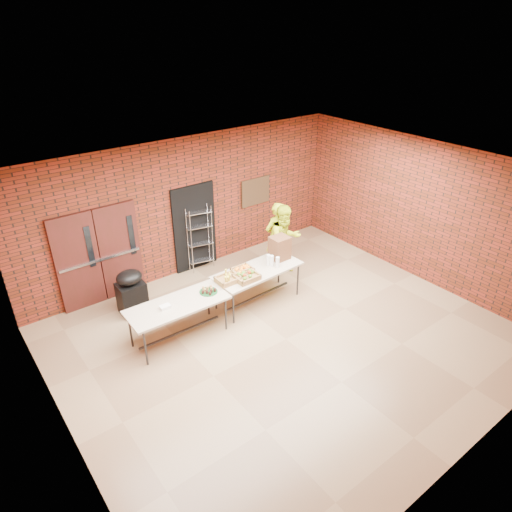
{
  "coord_description": "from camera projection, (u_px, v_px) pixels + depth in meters",
  "views": [
    {
      "loc": [
        -4.68,
        -5.15,
        5.58
      ],
      "look_at": [
        0.35,
        1.4,
        1.1
      ],
      "focal_mm": 32.0,
      "sensor_mm": 36.0,
      "label": 1
    }
  ],
  "objects": [
    {
      "name": "volunteer_woman",
      "position": [
        276.0,
        237.0,
        10.77
      ],
      "size": [
        0.63,
        0.42,
        1.7
      ],
      "primitive_type": "imported",
      "rotation": [
        0.0,
        0.0,
        3.17
      ],
      "color": "#BECF17",
      "rests_on": "room"
    },
    {
      "name": "cup_stack_mid",
      "position": [
        278.0,
        262.0,
        9.55
      ],
      "size": [
        0.08,
        0.08,
        0.24
      ],
      "primitive_type": "cylinder",
      "color": "white",
      "rests_on": "table_right"
    },
    {
      "name": "napkin_box",
      "position": [
        165.0,
        307.0,
        8.28
      ],
      "size": [
        0.19,
        0.13,
        0.06
      ],
      "primitive_type": "cube",
      "color": "white",
      "rests_on": "table_left"
    },
    {
      "name": "wire_rack",
      "position": [
        200.0,
        239.0,
        10.77
      ],
      "size": [
        0.62,
        0.33,
        1.61
      ],
      "primitive_type": null,
      "rotation": [
        0.0,
        0.0,
        -0.23
      ],
      "color": "#AAAAB1",
      "rests_on": "room"
    },
    {
      "name": "volunteer_man",
      "position": [
        285.0,
        241.0,
        10.55
      ],
      "size": [
        0.91,
        0.75,
        1.73
      ],
      "primitive_type": "imported",
      "rotation": [
        0.0,
        0.0,
        -0.12
      ],
      "color": "#BECF17",
      "rests_on": "room"
    },
    {
      "name": "cup_stack_front",
      "position": [
        272.0,
        261.0,
        9.57
      ],
      "size": [
        0.08,
        0.08,
        0.25
      ],
      "primitive_type": "cylinder",
      "color": "white",
      "rests_on": "table_right"
    },
    {
      "name": "basket_bananas",
      "position": [
        228.0,
        279.0,
        9.06
      ],
      "size": [
        0.46,
        0.35,
        0.14
      ],
      "color": "#B07A47",
      "rests_on": "table_right"
    },
    {
      "name": "double_doors",
      "position": [
        100.0,
        256.0,
        9.48
      ],
      "size": [
        1.78,
        0.12,
        2.1
      ],
      "color": "#421513",
      "rests_on": "room"
    },
    {
      "name": "coffee_dispenser",
      "position": [
        280.0,
        248.0,
        9.82
      ],
      "size": [
        0.39,
        0.35,
        0.51
      ],
      "primitive_type": "cube",
      "color": "#59311E",
      "rests_on": "table_right"
    },
    {
      "name": "bronze_plaque",
      "position": [
        255.0,
        192.0,
        11.44
      ],
      "size": [
        0.85,
        0.04,
        0.7
      ],
      "primitive_type": "cube",
      "color": "#3F2B19",
      "rests_on": "room"
    },
    {
      "name": "basket_oranges",
      "position": [
        243.0,
        270.0,
        9.38
      ],
      "size": [
        0.41,
        0.32,
        0.13
      ],
      "color": "#B07A47",
      "rests_on": "table_right"
    },
    {
      "name": "covered_grill",
      "position": [
        131.0,
        292.0,
        9.32
      ],
      "size": [
        0.55,
        0.46,
        0.98
      ],
      "rotation": [
        0.0,
        0.0,
        -0.01
      ],
      "color": "black",
      "rests_on": "room"
    },
    {
      "name": "dark_doorway",
      "position": [
        195.0,
        228.0,
        10.72
      ],
      "size": [
        1.1,
        0.06,
        2.1
      ],
      "primitive_type": "cube",
      "color": "black",
      "rests_on": "room"
    },
    {
      "name": "room",
      "position": [
        289.0,
        267.0,
        7.99
      ],
      "size": [
        8.08,
        7.08,
        3.28
      ],
      "color": "olive",
      "rests_on": "ground"
    },
    {
      "name": "table_left",
      "position": [
        178.0,
        307.0,
        8.46
      ],
      "size": [
        1.92,
        0.84,
        0.78
      ],
      "rotation": [
        0.0,
        0.0,
        -0.02
      ],
      "color": "tan",
      "rests_on": "room"
    },
    {
      "name": "muffin_tray",
      "position": [
        208.0,
        290.0,
        8.76
      ],
      "size": [
        0.35,
        0.35,
        0.09
      ],
      "color": "#12451D",
      "rests_on": "table_left"
    },
    {
      "name": "basket_apples",
      "position": [
        247.0,
        277.0,
        9.13
      ],
      "size": [
        0.48,
        0.37,
        0.15
      ],
      "color": "#B07A47",
      "rests_on": "table_right"
    },
    {
      "name": "cup_stack_back",
      "position": [
        268.0,
        260.0,
        9.64
      ],
      "size": [
        0.08,
        0.08,
        0.24
      ],
      "primitive_type": "cylinder",
      "color": "white",
      "rests_on": "table_right"
    },
    {
      "name": "table_right",
      "position": [
        258.0,
        272.0,
        9.55
      ],
      "size": [
        1.96,
        0.88,
        0.79
      ],
      "rotation": [
        0.0,
        0.0,
        0.04
      ],
      "color": "tan",
      "rests_on": "room"
    }
  ]
}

